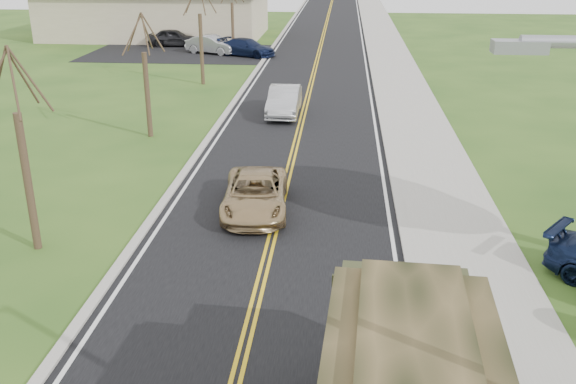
# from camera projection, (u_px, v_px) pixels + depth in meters

# --- Properties ---
(road) EXTENTS (8.00, 120.00, 0.01)m
(road) POSITION_uv_depth(u_px,v_px,m) (315.00, 69.00, 46.70)
(road) COLOR black
(road) RESTS_ON ground
(curb_right) EXTENTS (0.30, 120.00, 0.12)m
(curb_right) POSITION_uv_depth(u_px,v_px,m) (372.00, 69.00, 46.35)
(curb_right) COLOR #9E998E
(curb_right) RESTS_ON ground
(sidewalk_right) EXTENTS (3.20, 120.00, 0.10)m
(sidewalk_right) POSITION_uv_depth(u_px,v_px,m) (397.00, 69.00, 46.21)
(sidewalk_right) COLOR #9E998E
(sidewalk_right) RESTS_ON ground
(curb_left) EXTENTS (0.30, 120.00, 0.10)m
(curb_left) POSITION_uv_depth(u_px,v_px,m) (258.00, 67.00, 47.02)
(curb_left) COLOR #9E998E
(curb_left) RESTS_ON ground
(bare_tree_a) EXTENTS (1.93, 2.26, 6.08)m
(bare_tree_a) POSITION_uv_depth(u_px,v_px,m) (25.00, 166.00, 18.48)
(bare_tree_a) COLOR #38281C
(bare_tree_a) RESTS_ON ground
(bare_tree_b) EXTENTS (1.83, 2.14, 5.73)m
(bare_tree_b) POSITION_uv_depth(u_px,v_px,m) (147.00, 85.00, 29.67)
(bare_tree_b) COLOR #38281C
(bare_tree_b) RESTS_ON ground
(bare_tree_c) EXTENTS (2.04, 2.39, 6.42)m
(bare_tree_c) POSITION_uv_depth(u_px,v_px,m) (201.00, 41.00, 40.69)
(bare_tree_c) COLOR #38281C
(bare_tree_c) RESTS_ON ground
(bare_tree_d) EXTENTS (1.88, 2.20, 5.91)m
(bare_tree_d) POSITION_uv_depth(u_px,v_px,m) (233.00, 22.00, 51.90)
(bare_tree_d) COLOR #38281C
(bare_tree_d) RESTS_ON ground
(commercial_building) EXTENTS (25.50, 21.50, 5.65)m
(commercial_building) POSITION_uv_depth(u_px,v_px,m) (158.00, 8.00, 61.82)
(commercial_building) COLOR tan
(commercial_building) RESTS_ON ground
(suv_champagne) EXTENTS (2.48, 4.77, 1.28)m
(suv_champagne) POSITION_uv_depth(u_px,v_px,m) (255.00, 194.00, 21.84)
(suv_champagne) COLOR tan
(suv_champagne) RESTS_ON ground
(sedan_silver) EXTENTS (1.59, 4.55, 1.50)m
(sedan_silver) POSITION_uv_depth(u_px,v_px,m) (284.00, 101.00, 34.06)
(sedan_silver) COLOR #B2B3B7
(sedan_silver) RESTS_ON ground
(lot_car_dark) EXTENTS (4.52, 1.97, 1.52)m
(lot_car_dark) POSITION_uv_depth(u_px,v_px,m) (174.00, 38.00, 56.34)
(lot_car_dark) COLOR black
(lot_car_dark) RESTS_ON ground
(lot_car_silver) EXTENTS (4.76, 3.16, 1.48)m
(lot_car_silver) POSITION_uv_depth(u_px,v_px,m) (212.00, 45.00, 52.68)
(lot_car_silver) COLOR #A1A1A5
(lot_car_silver) RESTS_ON ground
(lot_car_navy) EXTENTS (5.14, 3.76, 1.38)m
(lot_car_navy) POSITION_uv_depth(u_px,v_px,m) (247.00, 47.00, 51.56)
(lot_car_navy) COLOR black
(lot_car_navy) RESTS_ON ground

